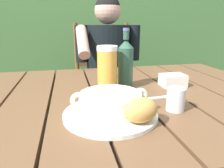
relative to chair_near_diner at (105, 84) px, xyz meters
name	(u,v)px	position (x,y,z in m)	size (l,w,h in m)	color
dining_table	(113,111)	(-0.13, -0.92, 0.15)	(1.46, 0.97, 0.72)	brown
hedge_backdrop	(66,11)	(-0.29, 0.91, 0.64)	(4.19, 0.91, 2.50)	#416B38
chair_near_diner	(105,84)	(0.00, 0.00, 0.00)	(0.48, 0.41, 1.00)	brown
person_eating	(109,64)	(0.00, -0.20, 0.21)	(0.48, 0.47, 1.19)	black
serving_plate	(110,114)	(-0.18, -1.13, 0.24)	(0.29, 0.29, 0.01)	white
soup_bowl	(110,102)	(-0.18, -1.13, 0.28)	(0.24, 0.19, 0.07)	white
bread_roll	(141,110)	(-0.11, -1.21, 0.28)	(0.12, 0.11, 0.07)	#C89348
beer_glass	(107,69)	(-0.15, -0.89, 0.33)	(0.08, 0.08, 0.19)	gold
beer_bottle	(126,63)	(-0.06, -0.84, 0.34)	(0.07, 0.07, 0.25)	#2E5240
water_glass_small	(176,99)	(0.03, -1.13, 0.27)	(0.06, 0.06, 0.07)	silver
butter_tub	(173,80)	(0.15, -0.88, 0.26)	(0.11, 0.08, 0.05)	white
table_knife	(146,99)	(-0.03, -1.02, 0.24)	(0.16, 0.03, 0.01)	silver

